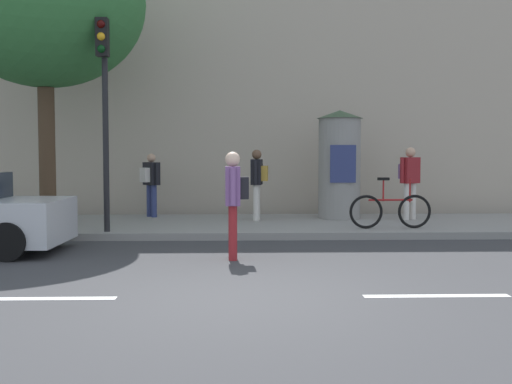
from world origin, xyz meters
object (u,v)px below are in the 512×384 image
Objects in this scene: pedestrian_in_light_jacket at (234,196)px; pedestrian_with_bag at (258,178)px; traffic_light at (104,90)px; street_tree at (44,2)px; pedestrian_in_dark_shirt at (151,179)px; bicycle_leaning at (390,210)px; poster_column at (339,164)px; pedestrian_tallest at (410,176)px.

pedestrian_with_bag reaches higher than pedestrian_in_light_jacket.
street_tree is at bearing 139.91° from traffic_light.
traffic_light reaches higher than pedestrian_with_bag.
pedestrian_in_dark_shirt is 0.90× the size of bicycle_leaning.
bicycle_leaning is (7.48, -0.83, -4.51)m from street_tree.
traffic_light is at bearing -99.08° from pedestrian_in_dark_shirt.
pedestrian_in_light_jacket is 1.05× the size of pedestrian_with_bag.
bicycle_leaning is (0.74, -2.18, -0.96)m from poster_column.
pedestrian_with_bag is at bearing -168.09° from poster_column.
poster_column is 4.74m from pedestrian_in_dark_shirt.
bicycle_leaning is (-0.90, -1.81, -0.66)m from pedestrian_tallest.
pedestrian_with_bag is 2.80m from pedestrian_in_dark_shirt.
poster_column reaches higher than pedestrian_in_dark_shirt.
traffic_light is 2.45× the size of pedestrian_tallest.
pedestrian_with_bag is at bearing 147.75° from bicycle_leaning.
poster_column is 7.73m from street_tree.
pedestrian_in_light_jacket is at bearing -43.57° from traffic_light.
pedestrian_tallest is 0.99× the size of bicycle_leaning.
pedestrian_with_bag is (0.54, 4.70, 0.11)m from pedestrian_in_light_jacket.
pedestrian_in_dark_shirt reaches higher than bicycle_leaning.
pedestrian_tallest reaches higher than bicycle_leaning.
street_tree reaches higher than bicycle_leaning.
traffic_light is 0.63× the size of street_tree.
pedestrian_tallest reaches higher than pedestrian_in_dark_shirt.
pedestrian_in_dark_shirt is at bearing 172.69° from pedestrian_tallest.
street_tree is at bearing 137.67° from pedestrian_in_light_jacket.
pedestrian_in_light_jacket is 6.37m from pedestrian_tallest.
street_tree reaches higher than traffic_light.
poster_column is 2.11m from pedestrian_with_bag.
bicycle_leaning is at bearing -32.25° from pedestrian_with_bag.
pedestrian_in_dark_shirt is (-2.66, 0.87, -0.06)m from pedestrian_with_bag.
street_tree is 3.83× the size of pedestrian_in_light_jacket.
pedestrian_in_light_jacket is at bearing -69.17° from pedestrian_in_dark_shirt.
pedestrian_with_bag is at bearing 11.03° from street_tree.
street_tree reaches higher than pedestrian_in_dark_shirt.
bicycle_leaning is at bearing 41.66° from pedestrian_in_light_jacket.
pedestrian_with_bag is 0.97× the size of pedestrian_tallest.
poster_column is 1.50× the size of bicycle_leaning.
poster_column is (5.19, 2.64, -1.53)m from traffic_light.
pedestrian_with_bag is 0.96× the size of bicycle_leaning.
poster_column is at bearing 26.99° from traffic_light.
pedestrian_in_dark_shirt is at bearing 41.31° from street_tree.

